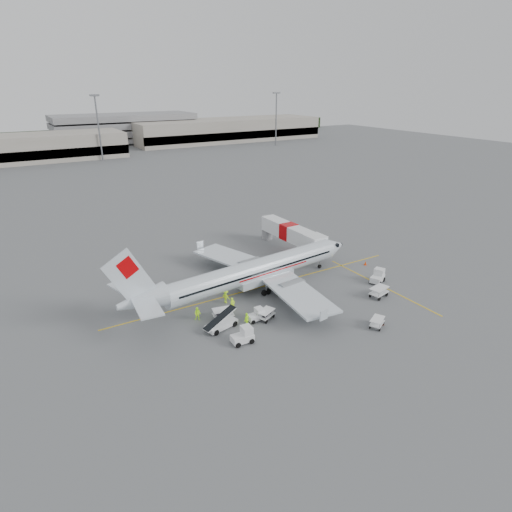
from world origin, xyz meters
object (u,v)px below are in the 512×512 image
object	(u,v)px
aircraft	(257,256)
tug_fore	(378,276)
tug_aft	(242,335)
tug_mid	(256,315)
belt_loader	(221,318)
jet_bridge	(289,237)

from	to	relation	value
aircraft	tug_fore	world-z (taller)	aircraft
tug_fore	tug_aft	distance (m)	23.74
tug_aft	tug_mid	bearing A→B (deg)	45.03
tug_aft	tug_fore	bearing A→B (deg)	11.59
tug_fore	tug_mid	distance (m)	19.87
belt_loader	tug_mid	world-z (taller)	belt_loader
aircraft	jet_bridge	distance (m)	16.13
aircraft	jet_bridge	xyz separation A→B (m)	(12.29, 10.11, -2.62)
tug_aft	jet_bridge	bearing A→B (deg)	48.56
belt_loader	tug_fore	world-z (taller)	belt_loader
belt_loader	tug_aft	bearing A→B (deg)	-93.66
aircraft	tug_fore	distance (m)	17.43
jet_bridge	belt_loader	world-z (taller)	jet_bridge
aircraft	tug_mid	xyz separation A→B (m)	(-4.31, -6.96, -4.06)
tug_mid	tug_fore	bearing A→B (deg)	1.01
aircraft	belt_loader	distance (m)	11.24
belt_loader	tug_fore	distance (m)	24.12
tug_fore	tug_aft	bearing A→B (deg)	163.28
tug_mid	jet_bridge	bearing A→B (deg)	46.45
jet_bridge	tug_fore	bearing A→B (deg)	-81.02
jet_bridge	belt_loader	bearing A→B (deg)	-143.52
jet_bridge	belt_loader	xyz separation A→B (m)	(-20.84, -16.53, -0.84)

